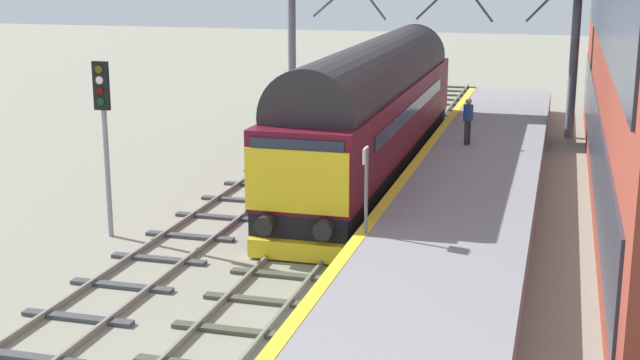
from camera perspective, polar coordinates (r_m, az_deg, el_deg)
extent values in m
plane|color=gray|center=(24.83, 0.46, -3.06)|extent=(140.00, 140.00, 0.00)
cube|color=slate|center=(24.99, -1.13, -2.77)|extent=(0.07, 60.00, 0.15)
cube|color=slate|center=(24.64, 2.08, -3.02)|extent=(0.07, 60.00, 0.15)
cube|color=#444836|center=(18.11, -5.75, -9.61)|extent=(2.50, 0.26, 0.09)
cube|color=#444836|center=(19.55, -3.99, -7.75)|extent=(2.50, 0.26, 0.09)
cube|color=#444836|center=(21.02, -2.48, -6.14)|extent=(2.50, 0.26, 0.09)
cube|color=#444836|center=(22.52, -1.18, -4.74)|extent=(2.50, 0.26, 0.09)
cube|color=#444836|center=(24.05, -0.05, -3.52)|extent=(2.50, 0.26, 0.09)
cube|color=#444836|center=(25.59, 0.94, -2.44)|extent=(2.50, 0.26, 0.09)
cube|color=#444836|center=(27.14, 1.82, -1.48)|extent=(2.50, 0.26, 0.09)
cube|color=#444836|center=(28.71, 2.60, -0.63)|extent=(2.50, 0.26, 0.09)
cube|color=#444836|center=(30.29, 3.30, 0.13)|extent=(2.50, 0.26, 0.09)
cube|color=#444836|center=(31.88, 3.93, 0.82)|extent=(2.50, 0.26, 0.09)
cube|color=#444836|center=(33.48, 4.50, 1.45)|extent=(2.50, 0.26, 0.09)
cube|color=#444836|center=(35.08, 5.02, 2.01)|extent=(2.50, 0.26, 0.09)
cube|color=#444836|center=(36.69, 5.50, 2.53)|extent=(2.50, 0.26, 0.09)
cube|color=#444836|center=(38.30, 5.93, 3.00)|extent=(2.50, 0.26, 0.09)
cube|color=#444836|center=(39.92, 6.33, 3.43)|extent=(2.50, 0.26, 0.09)
cube|color=#444836|center=(41.54, 6.70, 3.83)|extent=(2.50, 0.26, 0.09)
cube|color=#444836|center=(43.16, 7.04, 4.20)|extent=(2.50, 0.26, 0.09)
cube|color=#444836|center=(44.79, 7.36, 4.55)|extent=(2.50, 0.26, 0.09)
cube|color=#444836|center=(46.42, 7.66, 4.87)|extent=(2.50, 0.26, 0.09)
cube|color=#444836|center=(48.05, 7.93, 5.16)|extent=(2.50, 0.26, 0.09)
cube|color=#444836|center=(49.69, 8.19, 5.44)|extent=(2.50, 0.26, 0.09)
cube|color=#444836|center=(51.33, 8.43, 5.70)|extent=(2.50, 0.26, 0.09)
cube|color=#444836|center=(52.96, 8.66, 5.94)|extent=(2.50, 0.26, 0.09)
cube|color=gray|center=(26.09, -8.12, -2.19)|extent=(0.07, 60.00, 0.15)
cube|color=gray|center=(25.57, -5.17, -2.44)|extent=(0.07, 60.00, 0.15)
cube|color=#404244|center=(17.79, -18.53, -10.74)|extent=(2.50, 0.26, 0.09)
cube|color=#404244|center=(19.28, -15.34, -8.55)|extent=(2.50, 0.26, 0.09)
cube|color=#404244|center=(20.84, -12.64, -6.66)|extent=(2.50, 0.26, 0.09)
cube|color=#404244|center=(22.46, -10.34, -5.03)|extent=(2.50, 0.26, 0.09)
cube|color=#404244|center=(24.13, -8.37, -3.61)|extent=(2.50, 0.26, 0.09)
cube|color=#404244|center=(25.83, -6.66, -2.38)|extent=(2.50, 0.26, 0.09)
cube|color=#404244|center=(27.56, -5.16, -1.29)|extent=(2.50, 0.26, 0.09)
cube|color=#404244|center=(29.32, -3.84, -0.34)|extent=(2.50, 0.26, 0.09)
cube|color=#404244|center=(31.10, -2.68, 0.51)|extent=(2.50, 0.26, 0.09)
cube|color=#404244|center=(32.90, -1.64, 1.26)|extent=(2.50, 0.26, 0.09)
cube|color=#404244|center=(34.71, -0.71, 1.94)|extent=(2.50, 0.26, 0.09)
cube|color=#404244|center=(36.54, 0.13, 2.55)|extent=(2.50, 0.26, 0.09)
cube|color=#404244|center=(38.37, 0.89, 3.09)|extent=(2.50, 0.26, 0.09)
cube|color=#404244|center=(40.22, 1.59, 3.59)|extent=(2.50, 0.26, 0.09)
cube|color=#404244|center=(42.07, 2.22, 4.05)|extent=(2.50, 0.26, 0.09)
cube|color=#404244|center=(43.93, 2.80, 4.46)|extent=(2.50, 0.26, 0.09)
cube|color=#404244|center=(45.80, 3.33, 4.84)|extent=(2.50, 0.26, 0.09)
cube|color=#404244|center=(47.67, 3.82, 5.20)|extent=(2.50, 0.26, 0.09)
cube|color=#404244|center=(49.55, 4.27, 5.52)|extent=(2.50, 0.26, 0.09)
cube|color=#404244|center=(51.43, 4.70, 5.82)|extent=(2.50, 0.26, 0.09)
cube|color=#404244|center=(53.32, 5.09, 6.10)|extent=(2.50, 0.26, 0.09)
cube|color=gray|center=(24.05, 8.79, -2.55)|extent=(4.00, 44.00, 1.00)
cube|color=yellow|center=(24.18, 4.48, -1.10)|extent=(0.30, 44.00, 0.01)
cube|color=#2B3342|center=(28.63, 17.23, 2.89)|extent=(0.06, 29.14, 2.12)
cube|color=#2B3342|center=(28.19, 17.78, 10.45)|extent=(0.06, 29.14, 2.12)
cube|color=black|center=(30.36, 3.42, 1.66)|extent=(2.56, 17.95, 0.60)
cube|color=#581020|center=(30.10, 3.46, 4.18)|extent=(2.70, 17.95, 2.10)
cylinder|color=#28282A|center=(29.91, 3.49, 6.50)|extent=(2.56, 16.51, 2.57)
cube|color=yellow|center=(21.57, -1.53, -0.12)|extent=(2.65, 0.08, 1.58)
cube|color=#232D3D|center=(21.43, -1.53, 1.78)|extent=(2.38, 0.04, 0.64)
cube|color=#232D3D|center=(29.80, 6.05, 4.61)|extent=(0.04, 12.56, 0.44)
cylinder|color=black|center=(21.90, -3.56, -2.92)|extent=(0.48, 0.35, 0.48)
cylinder|color=black|center=(21.47, 0.24, -3.23)|extent=(0.48, 0.35, 0.48)
cube|color=yellow|center=(22.00, -1.55, -4.54)|extent=(2.43, 0.36, 0.47)
cylinder|color=black|center=(23.48, -0.35, -2.74)|extent=(1.64, 1.04, 1.04)
cylinder|color=black|center=(24.50, 0.34, -2.03)|extent=(1.64, 1.04, 1.04)
cylinder|color=black|center=(25.52, 0.98, -1.37)|extent=(1.64, 1.04, 1.04)
cylinder|color=black|center=(35.40, 5.17, 2.90)|extent=(1.64, 1.04, 1.04)
cylinder|color=black|center=(36.46, 5.48, 3.22)|extent=(1.64, 1.04, 1.04)
cylinder|color=black|center=(37.53, 5.77, 3.52)|extent=(1.64, 1.04, 1.04)
cylinder|color=gray|center=(24.13, -13.59, 1.85)|extent=(0.14, 0.14, 4.74)
cube|color=black|center=(23.79, -13.90, 5.91)|extent=(0.44, 0.10, 1.27)
cylinder|color=#53470A|center=(23.68, -14.03, 6.93)|extent=(0.20, 0.06, 0.20)
cylinder|color=white|center=(23.71, -13.99, 6.26)|extent=(0.20, 0.06, 0.20)
cylinder|color=#500807|center=(23.75, -13.95, 5.59)|extent=(0.20, 0.06, 0.20)
cylinder|color=#0A3E13|center=(23.79, -13.91, 4.92)|extent=(0.20, 0.06, 0.20)
cylinder|color=slate|center=(20.63, 3.00, -0.72)|extent=(0.08, 0.08, 2.07)
cube|color=white|center=(20.44, 2.95, 1.60)|extent=(0.05, 0.44, 0.36)
cube|color=black|center=(20.44, 2.87, 1.60)|extent=(0.01, 0.20, 0.24)
cylinder|color=#313037|center=(31.26, 9.38, 3.00)|extent=(0.13, 0.13, 0.84)
cylinder|color=#313037|center=(31.44, 9.55, 3.06)|extent=(0.13, 0.13, 0.84)
cylinder|color=navy|center=(31.23, 9.52, 4.29)|extent=(0.44, 0.44, 0.56)
sphere|color=tan|center=(31.16, 9.55, 5.03)|extent=(0.22, 0.22, 0.22)
cylinder|color=navy|center=(31.05, 9.34, 4.24)|extent=(0.09, 0.09, 0.52)
cylinder|color=navy|center=(31.41, 9.70, 4.34)|extent=(0.09, 0.09, 0.52)
cylinder|color=slate|center=(40.23, -1.81, 7.79)|extent=(0.36, 0.36, 5.92)
cylinder|color=slate|center=(38.46, 15.98, 6.98)|extent=(0.36, 0.36, 5.92)
cylinder|color=slate|center=(39.62, 0.33, 11.12)|extent=(1.14, 0.10, 0.98)
cylinder|color=slate|center=(39.09, 3.62, 11.05)|extent=(0.95, 0.10, 1.15)
cylinder|color=slate|center=(38.68, 6.99, 10.95)|extent=(1.08, 0.10, 1.04)
cylinder|color=slate|center=(38.41, 10.42, 10.81)|extent=(0.95, 0.10, 1.16)
cylinder|color=slate|center=(38.28, 13.88, 10.63)|extent=(1.03, 0.10, 1.09)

